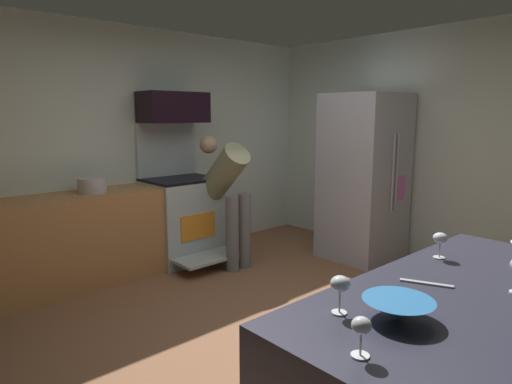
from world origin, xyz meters
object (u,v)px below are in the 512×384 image
at_px(refrigerator, 364,177).
at_px(wine_glass_mid, 361,328).
at_px(wine_glass_far, 340,285).
at_px(stock_pot, 92,185).
at_px(person_cook, 228,189).
at_px(mixing_bowl_large, 398,309).
at_px(microwave, 174,107).
at_px(wine_glass_near, 440,239).
at_px(oven_range, 181,216).

height_order(refrigerator, wine_glass_mid, refrigerator).
height_order(wine_glass_mid, wine_glass_far, wine_glass_far).
xyz_separation_m(wine_glass_far, stock_pot, (0.35, 3.27, -0.04)).
relative_size(person_cook, mixing_bowl_large, 5.31).
xyz_separation_m(microwave, wine_glass_near, (-0.42, -3.29, -0.73)).
bearing_deg(oven_range, refrigerator, -39.10).
bearing_deg(stock_pot, wine_glass_far, -96.15).
height_order(oven_range, refrigerator, refrigerator).
bearing_deg(stock_pot, person_cook, -22.66).
bearing_deg(person_cook, oven_range, 117.43).
relative_size(person_cook, wine_glass_near, 10.13).
xyz_separation_m(microwave, wine_glass_far, (-1.35, -3.35, -0.72)).
distance_m(person_cook, wine_glass_near, 2.78).
xyz_separation_m(refrigerator, mixing_bowl_large, (-2.86, -2.10, -0.01)).
xyz_separation_m(microwave, wine_glass_mid, (-1.55, -3.58, -0.74)).
bearing_deg(microwave, wine_glass_far, -112.02).
distance_m(mixing_bowl_large, stock_pot, 3.45).
distance_m(wine_glass_mid, wine_glass_far, 0.31).
xyz_separation_m(oven_range, wine_glass_far, (-1.35, -3.25, 0.50)).
height_order(mixing_bowl_large, wine_glass_far, wine_glass_far).
bearing_deg(refrigerator, wine_glass_mid, -145.81).
bearing_deg(stock_pot, oven_range, -0.72).
distance_m(oven_range, person_cook, 0.68).
distance_m(wine_glass_far, stock_pot, 3.29).
bearing_deg(oven_range, person_cook, -62.57).
height_order(microwave, wine_glass_near, microwave).
bearing_deg(mixing_bowl_large, oven_range, 70.27).
height_order(oven_range, person_cook, oven_range).
bearing_deg(refrigerator, stock_pot, 153.06).
distance_m(oven_range, microwave, 1.22).
bearing_deg(oven_range, mixing_bowl_large, -109.73).
relative_size(oven_range, wine_glass_mid, 11.73).
bearing_deg(wine_glass_near, wine_glass_far, -176.82).
height_order(person_cook, mixing_bowl_large, person_cook).
xyz_separation_m(person_cook, wine_glass_far, (-1.62, -2.74, 0.16)).
distance_m(refrigerator, stock_pot, 2.95).
bearing_deg(mixing_bowl_large, stock_pot, 86.21).
xyz_separation_m(person_cook, stock_pot, (-1.27, 0.53, 0.12)).
bearing_deg(stock_pot, refrigerator, -26.94).
relative_size(wine_glass_near, stock_pot, 0.51).
bearing_deg(microwave, person_cook, -66.24).
bearing_deg(wine_glass_near, person_cook, 75.58).
bearing_deg(wine_glass_far, wine_glass_mid, -130.34).
distance_m(person_cook, wine_glass_far, 3.18).
bearing_deg(mixing_bowl_large, wine_glass_near, 15.72).
bearing_deg(wine_glass_near, stock_pot, 100.23).
bearing_deg(stock_pot, microwave, 4.57).
height_order(oven_range, wine_glass_near, oven_range).
xyz_separation_m(wine_glass_near, stock_pot, (-0.58, 3.21, -0.03)).
relative_size(microwave, wine_glass_mid, 5.55).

